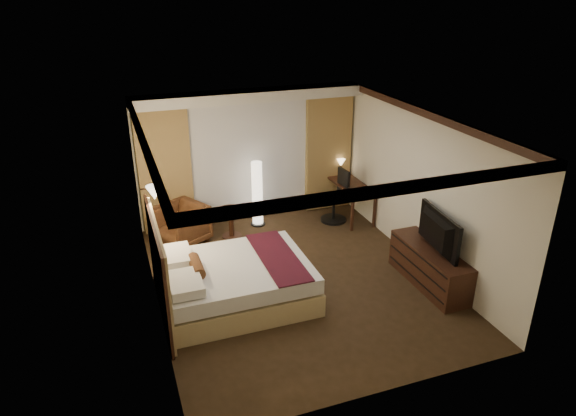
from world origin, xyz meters
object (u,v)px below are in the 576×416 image
object	(u,v)px
side_table	(231,223)
floor_lamp	(257,194)
bed	(237,282)
desk	(350,201)
armchair	(181,222)
television	(432,230)
office_chair	(334,196)
dresser	(429,267)

from	to	relation	value
side_table	floor_lamp	world-z (taller)	floor_lamp
bed	floor_lamp	bearing A→B (deg)	66.50
bed	desk	bearing A→B (deg)	36.22
armchair	side_table	size ratio (longest dim) A/B	1.46
bed	television	size ratio (longest dim) A/B	1.89
office_chair	dresser	bearing A→B (deg)	-85.51
office_chair	dresser	size ratio (longest dim) A/B	0.67
bed	side_table	distance (m)	2.22
side_table	desk	distance (m)	2.57
floor_lamp	desk	world-z (taller)	floor_lamp
office_chair	television	distance (m)	2.83
bed	office_chair	distance (m)	3.41
dresser	bed	bearing A→B (deg)	168.90
bed	floor_lamp	xyz separation A→B (m)	(1.10, 2.52, 0.35)
desk	office_chair	distance (m)	0.44
armchair	television	distance (m)	4.57
armchair	desk	distance (m)	3.51
floor_lamp	desk	xyz separation A→B (m)	(1.93, -0.31, -0.31)
bed	desk	xyz separation A→B (m)	(3.02, 2.21, 0.05)
armchair	side_table	bearing A→B (deg)	56.37
bed	dresser	world-z (taller)	bed
side_table	television	distance (m)	3.85
floor_lamp	dresser	distance (m)	3.71
floor_lamp	dresser	xyz separation A→B (m)	(1.98, -3.12, -0.36)
armchair	dresser	size ratio (longest dim) A/B	0.51
bed	side_table	xyz separation A→B (m)	(0.46, 2.17, -0.04)
side_table	dresser	distance (m)	3.81
desk	dresser	world-z (taller)	desk
floor_lamp	television	world-z (taller)	floor_lamp
bed	armchair	distance (m)	2.29
television	dresser	bearing A→B (deg)	-83.60
side_table	office_chair	bearing A→B (deg)	-0.12
dresser	television	size ratio (longest dim) A/B	1.40
side_table	television	bearing A→B (deg)	-46.97
armchair	office_chair	xyz separation A→B (m)	(3.12, -0.08, 0.13)
desk	dresser	distance (m)	2.82
office_chair	bed	bearing A→B (deg)	-145.17
dresser	office_chair	bearing A→B (deg)	99.11
bed	television	bearing A→B (deg)	-11.21
armchair	desk	size ratio (longest dim) A/B	0.64
bed	side_table	world-z (taller)	bed
side_table	office_chair	world-z (taller)	office_chair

